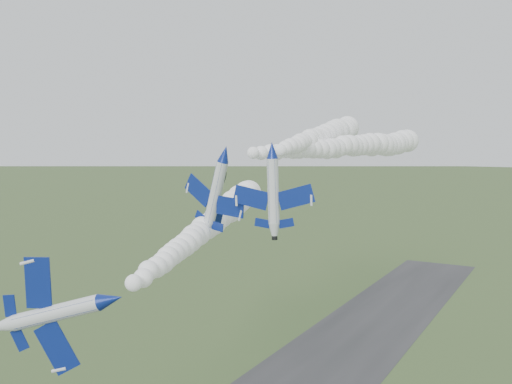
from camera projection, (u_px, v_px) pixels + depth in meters
jet_lead at (111, 300)px, 52.70m from camera, size 6.42×13.35×10.96m
smoke_trail_jet_lead at (211, 222)px, 87.98m from camera, size 27.36×63.09×5.13m
jet_pair_left at (224, 154)px, 78.93m from camera, size 11.26×13.89×4.45m
smoke_trail_jet_pair_left at (346, 147)px, 106.60m from camera, size 16.21×62.70×5.13m
jet_pair_right at (272, 150)px, 75.11m from camera, size 11.10×12.95×3.24m
smoke_trail_jet_pair_right at (324, 136)px, 112.54m from camera, size 24.26×72.09×5.84m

